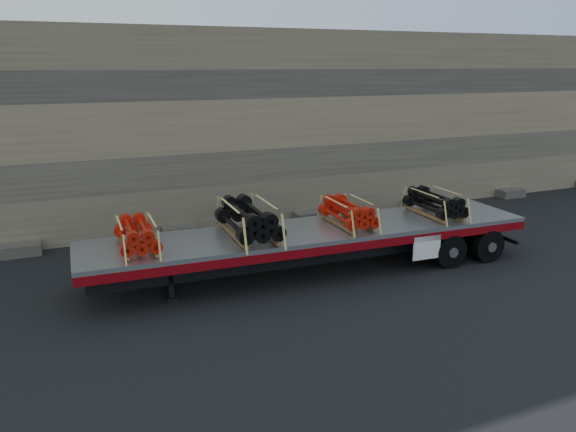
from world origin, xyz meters
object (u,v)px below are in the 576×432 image
Objects in this scene: bundle_midfront at (248,220)px; bundle_midrear at (348,213)px; trailer at (314,250)px; bundle_front at (137,236)px; bundle_rear at (435,204)px.

bundle_midfront reaches higher than bundle_midrear.
bundle_front is (-4.85, 0.18, 0.99)m from trailer.
bundle_front is at bearing -180.00° from bundle_midfront.
bundle_midfront reaches higher than trailer.
bundle_front is at bearing 180.00° from bundle_rear.
bundle_midrear reaches higher than trailer.
bundle_midfront is at bearing 0.00° from bundle_front.
bundle_rear is (4.04, -0.15, 1.00)m from trailer.
bundle_midrear is (5.92, -0.22, 0.01)m from bundle_front.
trailer is 6.38× the size of bundle_rear.
bundle_front is 8.90m from bundle_rear.
bundle_midrear is (3.00, -0.11, -0.09)m from bundle_midfront.
bundle_rear reaches higher than trailer.
bundle_rear is (5.97, -0.22, -0.08)m from bundle_midfront.
bundle_front is at bearing 180.00° from trailer.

